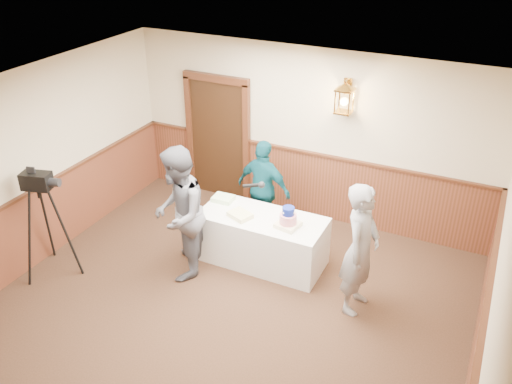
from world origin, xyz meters
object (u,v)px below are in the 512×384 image
sheet_cake_yellow (240,215)px  assistant_p (264,189)px  tv_camera_rig (47,229)px  display_table (262,239)px  sheet_cake_green (223,199)px  interviewer (179,214)px  baker (360,249)px  tiered_cake (288,219)px

sheet_cake_yellow → assistant_p: assistant_p is taller
tv_camera_rig → sheet_cake_yellow: bearing=14.6°
display_table → sheet_cake_yellow: (-0.28, -0.13, 0.41)m
sheet_cake_green → tv_camera_rig: (-1.84, -1.68, -0.08)m
display_table → interviewer: (-0.90, -0.73, 0.58)m
sheet_cake_green → tv_camera_rig: size_ratio=0.19×
interviewer → baker: interviewer is taller
assistant_p → tv_camera_rig: bearing=53.3°
interviewer → baker: size_ratio=1.07×
sheet_cake_yellow → tiered_cake: bearing=4.7°
display_table → assistant_p: (-0.31, 0.72, 0.41)m
tiered_cake → display_table: bearing=169.8°
tv_camera_rig → assistant_p: bearing=28.3°
sheet_cake_yellow → tv_camera_rig: (-2.28, -1.37, -0.08)m
sheet_cake_green → tv_camera_rig: tv_camera_rig is taller
assistant_p → display_table: bearing=121.9°
interviewer → assistant_p: 1.57m
interviewer → tv_camera_rig: bearing=-87.4°
tiered_cake → sheet_cake_yellow: size_ratio=1.08×
interviewer → tiered_cake: bearing=93.8°
assistant_p → baker: bearing=157.6°
interviewer → tv_camera_rig: interviewer is taller
tiered_cake → sheet_cake_yellow: bearing=-175.3°
tiered_cake → sheet_cake_yellow: tiered_cake is taller
tiered_cake → assistant_p: size_ratio=0.22×
sheet_cake_yellow → interviewer: size_ratio=0.16×
display_table → assistant_p: bearing=113.3°
display_table → sheet_cake_yellow: bearing=-154.4°
display_table → sheet_cake_yellow: size_ratio=5.70×
tiered_cake → tv_camera_rig: (-2.98, -1.43, -0.17)m
sheet_cake_green → tv_camera_rig: 2.49m
sheet_cake_yellow → sheet_cake_green: size_ratio=1.06×
sheet_cake_yellow → baker: 1.82m
sheet_cake_yellow → display_table: bearing=25.6°
sheet_cake_green → assistant_p: assistant_p is taller
baker → tiered_cake: bearing=78.7°
tv_camera_rig → interviewer: bearing=8.7°
tiered_cake → baker: 1.14m
sheet_cake_yellow → assistant_p: 0.85m
tiered_cake → baker: baker is taller
sheet_cake_green → interviewer: interviewer is taller
sheet_cake_yellow → baker: baker is taller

